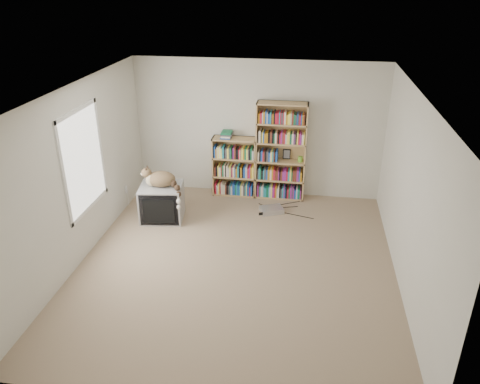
# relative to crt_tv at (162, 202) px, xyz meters

# --- Properties ---
(floor) EXTENTS (4.50, 5.00, 0.01)m
(floor) POSITION_rel_crt_tv_xyz_m (1.47, -1.21, -0.30)
(floor) COLOR #9D856A
(floor) RESTS_ON ground
(wall_back) EXTENTS (4.50, 0.02, 2.50)m
(wall_back) POSITION_rel_crt_tv_xyz_m (1.47, 1.29, 0.95)
(wall_back) COLOR beige
(wall_back) RESTS_ON floor
(wall_front) EXTENTS (4.50, 0.02, 2.50)m
(wall_front) POSITION_rel_crt_tv_xyz_m (1.47, -3.71, 0.95)
(wall_front) COLOR beige
(wall_front) RESTS_ON floor
(wall_left) EXTENTS (0.02, 5.00, 2.50)m
(wall_left) POSITION_rel_crt_tv_xyz_m (-0.78, -1.21, 0.95)
(wall_left) COLOR beige
(wall_left) RESTS_ON floor
(wall_right) EXTENTS (0.02, 5.00, 2.50)m
(wall_right) POSITION_rel_crt_tv_xyz_m (3.72, -1.21, 0.95)
(wall_right) COLOR beige
(wall_right) RESTS_ON floor
(ceiling) EXTENTS (4.50, 5.00, 0.02)m
(ceiling) POSITION_rel_crt_tv_xyz_m (1.47, -1.21, 2.20)
(ceiling) COLOR white
(ceiling) RESTS_ON wall_back
(window) EXTENTS (0.02, 1.22, 1.52)m
(window) POSITION_rel_crt_tv_xyz_m (-0.77, -1.01, 1.10)
(window) COLOR white
(window) RESTS_ON wall_left
(crt_tv) EXTENTS (0.77, 0.71, 0.60)m
(crt_tv) POSITION_rel_crt_tv_xyz_m (0.00, 0.00, 0.00)
(crt_tv) COLOR #9C9C9F
(crt_tv) RESTS_ON floor
(cat) EXTENTS (0.74, 0.52, 0.58)m
(cat) POSITION_rel_crt_tv_xyz_m (0.07, -0.05, 0.40)
(cat) COLOR #382316
(cat) RESTS_ON crt_tv
(bookcase_tall) EXTENTS (0.90, 0.30, 1.80)m
(bookcase_tall) POSITION_rel_crt_tv_xyz_m (1.91, 1.15, 0.55)
(bookcase_tall) COLOR tan
(bookcase_tall) RESTS_ON floor
(bookcase_short) EXTENTS (0.81, 0.30, 1.11)m
(bookcase_short) POSITION_rel_crt_tv_xyz_m (1.07, 1.15, 0.21)
(bookcase_short) COLOR tan
(bookcase_short) RESTS_ON floor
(book_stack) EXTENTS (0.21, 0.27, 0.12)m
(book_stack) POSITION_rel_crt_tv_xyz_m (0.93, 1.14, 0.87)
(book_stack) COLOR red
(book_stack) RESTS_ON bookcase_short
(green_mug) EXTENTS (0.09, 0.09, 0.10)m
(green_mug) POSITION_rel_crt_tv_xyz_m (2.27, 1.13, 0.48)
(green_mug) COLOR #67AD31
(green_mug) RESTS_ON bookcase_tall
(framed_print) EXTENTS (0.14, 0.05, 0.18)m
(framed_print) POSITION_rel_crt_tv_xyz_m (2.02, 1.23, 0.53)
(framed_print) COLOR black
(framed_print) RESTS_ON bookcase_tall
(dvd_player) EXTENTS (0.46, 0.40, 0.09)m
(dvd_player) POSITION_rel_crt_tv_xyz_m (1.83, 0.48, -0.26)
(dvd_player) COLOR #B7B7BC
(dvd_player) RESTS_ON floor
(wall_outlet) EXTENTS (0.01, 0.08, 0.13)m
(wall_outlet) POSITION_rel_crt_tv_xyz_m (-0.77, 0.34, 0.02)
(wall_outlet) COLOR silver
(wall_outlet) RESTS_ON wall_left
(floor_cables) EXTENTS (1.20, 0.70, 0.01)m
(floor_cables) POSITION_rel_crt_tv_xyz_m (1.84, 0.53, -0.30)
(floor_cables) COLOR black
(floor_cables) RESTS_ON floor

